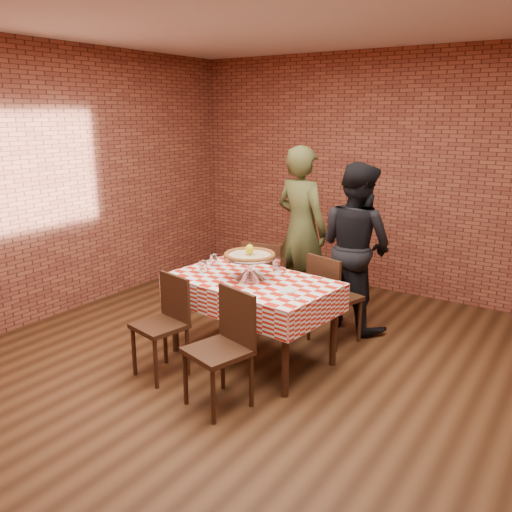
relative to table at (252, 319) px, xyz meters
name	(u,v)px	position (x,y,z in m)	size (l,w,h in m)	color
ground	(254,389)	(0.34, -0.46, -0.38)	(6.00, 6.00, 0.00)	black
back_wall	(394,175)	(0.34, 2.54, 1.08)	(5.50, 5.50, 0.00)	brown
table	(252,319)	(0.00, 0.00, 0.00)	(1.44, 0.87, 0.75)	#381D10
tablecloth	(252,292)	(0.00, 0.00, 0.26)	(1.48, 0.90, 0.25)	red
pizza_stand	(250,268)	(-0.02, -0.01, 0.49)	(0.47, 0.47, 0.21)	silver
pizza	(250,256)	(-0.02, -0.01, 0.60)	(0.45, 0.45, 0.03)	#CDBD8F
lemon	(250,250)	(-0.02, -0.01, 0.65)	(0.07, 0.07, 0.09)	yellow
water_glass_left	(203,267)	(-0.48, -0.09, 0.44)	(0.07, 0.07, 0.11)	white
water_glass_right	(214,260)	(-0.53, 0.13, 0.44)	(0.07, 0.07, 0.11)	white
side_plate	(287,290)	(0.43, -0.11, 0.39)	(0.14, 0.14, 0.01)	white
sweetener_packet_a	(293,298)	(0.55, -0.23, 0.39)	(0.05, 0.04, 0.01)	white
sweetener_packet_b	(297,299)	(0.59, -0.23, 0.39)	(0.05, 0.04, 0.01)	white
condiment_caddy	(279,265)	(0.09, 0.32, 0.45)	(0.09, 0.08, 0.13)	silver
chair_near_left	(160,328)	(-0.46, -0.70, 0.05)	(0.38, 0.38, 0.86)	#381D10
chair_near_right	(218,351)	(0.25, -0.82, 0.07)	(0.42, 0.42, 0.90)	#381D10
chair_far_left	(267,281)	(-0.38, 0.84, 0.07)	(0.42, 0.42, 0.90)	#381D10
chair_far_right	(335,298)	(0.46, 0.76, 0.07)	(0.41, 0.41, 0.89)	#381D10
diner_olive	(301,230)	(-0.27, 1.37, 0.55)	(0.67, 0.44, 1.84)	#444723
diner_black	(355,247)	(0.44, 1.23, 0.48)	(0.83, 0.65, 1.71)	black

